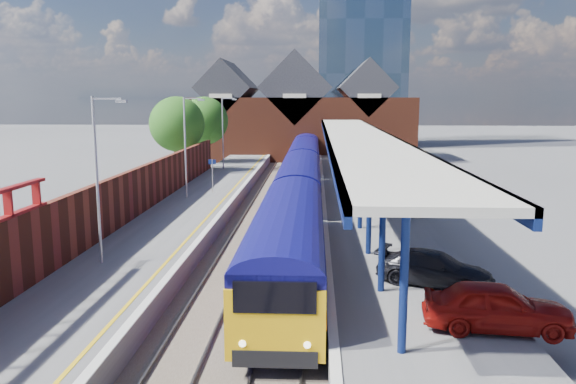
% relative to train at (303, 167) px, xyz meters
% --- Properties ---
extents(ground, '(240.00, 240.00, 0.00)m').
position_rel_train_xyz_m(ground, '(-1.49, -0.74, -2.12)').
color(ground, '#5B5B5E').
rests_on(ground, ground).
extents(ballast_bed, '(6.00, 76.00, 0.06)m').
position_rel_train_xyz_m(ballast_bed, '(-1.49, -10.74, -2.09)').
color(ballast_bed, '#473D33').
rests_on(ballast_bed, ground).
extents(rails, '(4.51, 76.00, 0.14)m').
position_rel_train_xyz_m(rails, '(-1.49, -10.74, -2.00)').
color(rails, slate).
rests_on(rails, ground).
extents(left_platform, '(5.00, 76.00, 1.00)m').
position_rel_train_xyz_m(left_platform, '(-6.99, -10.74, -1.62)').
color(left_platform, '#565659').
rests_on(left_platform, ground).
extents(right_platform, '(6.00, 76.00, 1.00)m').
position_rel_train_xyz_m(right_platform, '(4.51, -10.74, -1.62)').
color(right_platform, '#565659').
rests_on(right_platform, ground).
extents(coping_left, '(0.30, 76.00, 0.05)m').
position_rel_train_xyz_m(coping_left, '(-4.64, -10.74, -1.10)').
color(coping_left, silver).
rests_on(coping_left, left_platform).
extents(coping_right, '(0.30, 76.00, 0.05)m').
position_rel_train_xyz_m(coping_right, '(1.66, -10.74, -1.10)').
color(coping_right, silver).
rests_on(coping_right, right_platform).
extents(yellow_line, '(0.14, 76.00, 0.01)m').
position_rel_train_xyz_m(yellow_line, '(-5.24, -10.74, -1.12)').
color(yellow_line, yellow).
rests_on(yellow_line, left_platform).
extents(train, '(2.87, 65.90, 3.45)m').
position_rel_train_xyz_m(train, '(0.00, 0.00, 0.00)').
color(train, '#0F0D5F').
rests_on(train, ground).
extents(canopy, '(4.50, 52.00, 4.48)m').
position_rel_train_xyz_m(canopy, '(3.99, -8.79, 3.13)').
color(canopy, '#0D1C51').
rests_on(canopy, right_platform).
extents(lamp_post_b, '(1.48, 0.18, 7.00)m').
position_rel_train_xyz_m(lamp_post_b, '(-7.86, -24.74, 2.87)').
color(lamp_post_b, '#A5A8AA').
rests_on(lamp_post_b, left_platform).
extents(lamp_post_c, '(1.48, 0.18, 7.00)m').
position_rel_train_xyz_m(lamp_post_c, '(-7.86, -8.74, 2.87)').
color(lamp_post_c, '#A5A8AA').
rests_on(lamp_post_c, left_platform).
extents(lamp_post_d, '(1.48, 0.18, 7.00)m').
position_rel_train_xyz_m(lamp_post_d, '(-7.86, 7.26, 2.87)').
color(lamp_post_d, '#A5A8AA').
rests_on(lamp_post_d, left_platform).
extents(platform_sign, '(0.55, 0.08, 2.50)m').
position_rel_train_xyz_m(platform_sign, '(-6.49, -6.74, 0.57)').
color(platform_sign, '#A5A8AA').
rests_on(platform_sign, left_platform).
extents(brick_wall, '(0.35, 50.00, 3.86)m').
position_rel_train_xyz_m(brick_wall, '(-9.59, -17.21, 0.33)').
color(brick_wall, maroon).
rests_on(brick_wall, left_platform).
extents(station_building, '(30.00, 12.12, 13.78)m').
position_rel_train_xyz_m(station_building, '(-1.49, 27.25, 3.33)').
color(station_building, maroon).
rests_on(station_building, ground).
extents(glass_tower, '(14.20, 14.20, 40.30)m').
position_rel_train_xyz_m(glass_tower, '(8.51, 49.26, 18.08)').
color(glass_tower, slate).
rests_on(glass_tower, ground).
extents(tree_near, '(5.20, 5.20, 8.10)m').
position_rel_train_xyz_m(tree_near, '(-11.84, 5.16, 3.23)').
color(tree_near, '#382314').
rests_on(tree_near, ground).
extents(tree_far, '(5.20, 5.20, 8.10)m').
position_rel_train_xyz_m(tree_far, '(-10.84, 13.16, 3.23)').
color(tree_far, '#382314').
rests_on(tree_far, ground).
extents(parked_car_red, '(4.51, 2.22, 1.48)m').
position_rel_train_xyz_m(parked_car_red, '(6.58, -31.06, -0.38)').
color(parked_car_red, maroon).
rests_on(parked_car_red, right_platform).
extents(parked_car_silver, '(4.07, 1.97, 1.28)m').
position_rel_train_xyz_m(parked_car_silver, '(6.02, -14.30, -0.48)').
color(parked_car_silver, '#A2A2A6').
rests_on(parked_car_silver, right_platform).
extents(parked_car_dark, '(4.67, 3.38, 1.26)m').
position_rel_train_xyz_m(parked_car_dark, '(5.59, -26.94, -0.49)').
color(parked_car_dark, black).
rests_on(parked_car_dark, right_platform).
extents(parked_car_blue, '(4.85, 2.27, 1.34)m').
position_rel_train_xyz_m(parked_car_blue, '(7.01, -5.23, -0.45)').
color(parked_car_blue, '#151656').
rests_on(parked_car_blue, right_platform).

